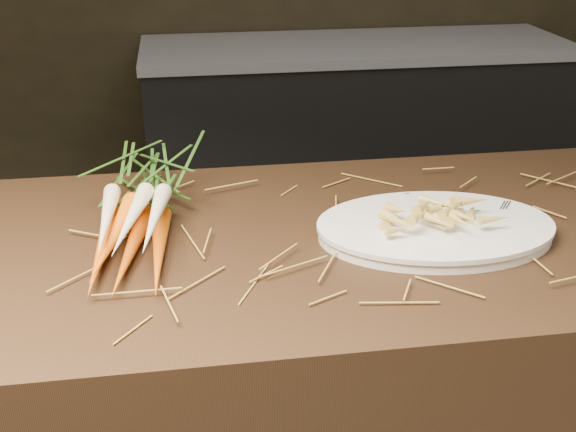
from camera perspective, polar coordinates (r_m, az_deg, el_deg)
name	(u,v)px	position (r m, az deg, el deg)	size (l,w,h in m)	color
main_counter	(426,422)	(1.57, 10.86, -15.70)	(2.40, 0.70, 0.90)	black
back_counter	(354,137)	(3.25, 5.23, 6.24)	(1.82, 0.62, 0.84)	black
straw_bedding	(447,221)	(1.32, 12.44, -0.39)	(1.40, 0.60, 0.02)	olive
root_veg_bunch	(143,197)	(1.32, -11.39, 1.50)	(0.20, 0.53, 0.10)	#CB4500
serving_platter	(435,231)	(1.28, 11.54, -1.14)	(0.41, 0.27, 0.02)	white
roasted_veg_heap	(437,213)	(1.26, 11.66, 0.22)	(0.20, 0.15, 0.05)	#B69138
serving_fork	(521,225)	(1.30, 17.93, -0.72)	(0.01, 0.15, 0.00)	silver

